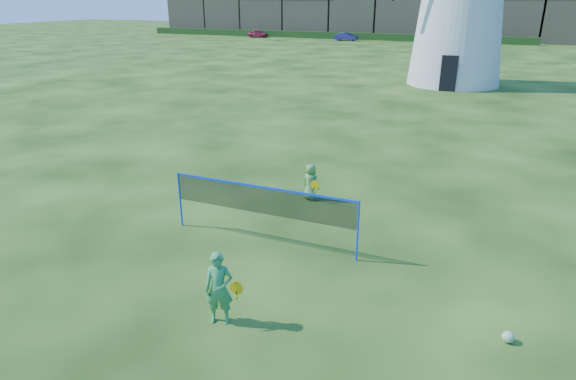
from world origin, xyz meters
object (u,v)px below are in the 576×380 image
(player_girl, at_px, (219,289))
(car_left, at_px, (258,34))
(player_boy, at_px, (311,182))
(car_right, at_px, (346,37))
(badminton_net, at_px, (262,201))
(play_ball, at_px, (508,337))

(player_girl, relative_size, car_left, 0.46)
(player_boy, bearing_deg, car_left, -46.32)
(car_right, bearing_deg, player_girl, -164.48)
(player_girl, xyz_separation_m, car_right, (-17.41, 66.20, -0.18))
(badminton_net, xyz_separation_m, play_ball, (5.89, -1.84, -1.03))
(player_girl, bearing_deg, car_left, 93.32)
(badminton_net, height_order, car_left, badminton_net)
(badminton_net, distance_m, car_right, 65.02)
(badminton_net, relative_size, car_left, 1.55)
(player_boy, relative_size, car_right, 0.33)
(player_boy, xyz_separation_m, car_right, (-16.82, 59.64, -0.01))
(player_boy, distance_m, car_left, 68.35)
(badminton_net, relative_size, player_girl, 3.38)
(player_girl, relative_size, play_ball, 6.80)
(badminton_net, bearing_deg, player_boy, 87.96)
(badminton_net, height_order, play_ball, badminton_net)
(player_boy, bearing_deg, player_girl, 111.16)
(play_ball, distance_m, car_right, 68.51)
(car_left, bearing_deg, badminton_net, -153.84)
(badminton_net, bearing_deg, car_right, 104.89)
(player_boy, xyz_separation_m, car_left, (-31.77, 60.52, -0.02))
(car_left, bearing_deg, player_girl, -154.51)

